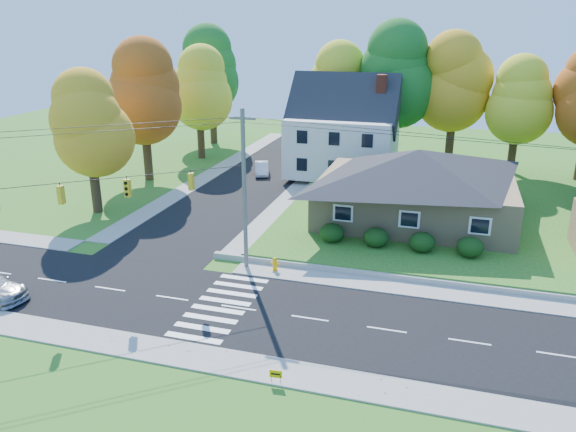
% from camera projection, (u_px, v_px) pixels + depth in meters
% --- Properties ---
extents(ground, '(120.00, 120.00, 0.00)m').
position_uv_depth(ground, '(239.00, 308.00, 30.43)').
color(ground, '#3D7923').
extents(road_main, '(90.00, 8.00, 0.02)m').
position_uv_depth(road_main, '(239.00, 308.00, 30.42)').
color(road_main, black).
rests_on(road_main, ground).
extents(road_cross, '(8.00, 44.00, 0.02)m').
position_uv_depth(road_cross, '(259.00, 177.00, 56.12)').
color(road_cross, black).
rests_on(road_cross, ground).
extents(sidewalk_north, '(90.00, 2.00, 0.08)m').
position_uv_depth(sidewalk_north, '(268.00, 270.00, 34.94)').
color(sidewalk_north, '#9C9A90').
rests_on(sidewalk_north, ground).
extents(sidewalk_south, '(90.00, 2.00, 0.08)m').
position_uv_depth(sidewalk_south, '(199.00, 357.00, 25.89)').
color(sidewalk_south, '#9C9A90').
rests_on(sidewalk_south, ground).
extents(lawn, '(30.00, 30.00, 0.50)m').
position_uv_depth(lawn, '(481.00, 208.00, 45.84)').
color(lawn, '#3D7923').
rests_on(lawn, ground).
extents(ranch_house, '(14.60, 10.60, 5.40)m').
position_uv_depth(ranch_house, '(416.00, 184.00, 41.68)').
color(ranch_house, tan).
rests_on(ranch_house, lawn).
extents(colonial_house, '(10.40, 8.40, 9.60)m').
position_uv_depth(colonial_house, '(343.00, 132.00, 54.26)').
color(colonial_house, silver).
rests_on(colonial_house, lawn).
extents(hedge_row, '(10.70, 1.70, 1.27)m').
position_uv_depth(hedge_row, '(399.00, 240.00, 36.90)').
color(hedge_row, '#163A10').
rests_on(hedge_row, lawn).
extents(traffic_infrastructure, '(38.10, 10.66, 10.00)m').
position_uv_depth(traffic_infrastructure, '(242.00, 210.00, 30.00)').
color(traffic_infrastructure, '#666059').
rests_on(traffic_infrastructure, ground).
extents(tree_lot_0, '(6.72, 6.72, 12.51)m').
position_uv_depth(tree_lot_0, '(337.00, 86.00, 59.02)').
color(tree_lot_0, '#3F2A19').
rests_on(tree_lot_0, lawn).
extents(tree_lot_1, '(7.84, 7.84, 14.60)m').
position_uv_depth(tree_lot_1, '(394.00, 75.00, 56.06)').
color(tree_lot_1, '#3F2A19').
rests_on(tree_lot_1, lawn).
extents(tree_lot_2, '(7.28, 7.28, 13.56)m').
position_uv_depth(tree_lot_2, '(455.00, 83.00, 55.56)').
color(tree_lot_2, '#3F2A19').
rests_on(tree_lot_2, lawn).
extents(tree_lot_3, '(6.16, 6.16, 11.47)m').
position_uv_depth(tree_lot_3, '(519.00, 100.00, 53.47)').
color(tree_lot_3, '#3F2A19').
rests_on(tree_lot_3, lawn).
extents(tree_west_0, '(6.16, 6.16, 11.47)m').
position_uv_depth(tree_west_0, '(88.00, 124.00, 43.53)').
color(tree_west_0, '#3F2A19').
rests_on(tree_west_0, ground).
extents(tree_west_1, '(7.28, 7.28, 13.56)m').
position_uv_depth(tree_west_1, '(142.00, 92.00, 52.43)').
color(tree_west_1, '#3F2A19').
rests_on(tree_west_1, ground).
extents(tree_west_2, '(6.72, 6.72, 12.51)m').
position_uv_depth(tree_west_2, '(198.00, 88.00, 61.42)').
color(tree_west_2, '#3F2A19').
rests_on(tree_west_2, ground).
extents(tree_west_3, '(7.84, 7.84, 14.60)m').
position_uv_depth(tree_west_3, '(211.00, 70.00, 68.77)').
color(tree_west_3, '#3F2A19').
rests_on(tree_west_3, ground).
extents(white_car, '(2.55, 4.03, 1.25)m').
position_uv_depth(white_car, '(262.00, 168.00, 56.77)').
color(white_car, silver).
rests_on(white_car, road_cross).
extents(fire_hydrant, '(0.52, 0.40, 0.91)m').
position_uv_depth(fire_hydrant, '(275.00, 265.00, 34.82)').
color(fire_hydrant, '#FFAD00').
rests_on(fire_hydrant, ground).
extents(yard_sign, '(0.55, 0.08, 0.69)m').
position_uv_depth(yard_sign, '(276.00, 374.00, 23.90)').
color(yard_sign, black).
rests_on(yard_sign, ground).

